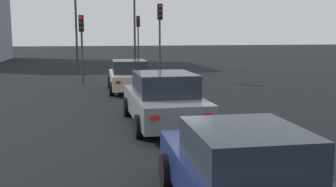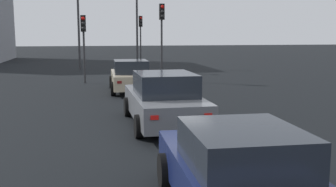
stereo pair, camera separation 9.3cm
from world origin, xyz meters
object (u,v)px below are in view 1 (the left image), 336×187
object	(u,v)px
car_beige_lead	(129,76)
car_navy_third	(241,173)
traffic_light_near_left	(138,30)
street_lamp_kerbside	(76,7)
street_lamp_far	(135,17)
car_grey_second	(164,100)
traffic_light_far_left	(82,34)
traffic_light_near_right	(160,26)

from	to	relation	value
car_beige_lead	car_navy_third	bearing A→B (deg)	-177.49
traffic_light_near_left	street_lamp_kerbside	xyz separation A→B (m)	(-2.40, 5.04, 1.67)
street_lamp_kerbside	traffic_light_near_left	bearing A→B (deg)	-64.52
car_beige_lead	street_lamp_kerbside	bearing A→B (deg)	13.64
street_lamp_far	car_navy_third	bearing A→B (deg)	176.24
car_grey_second	traffic_light_far_left	bearing A→B (deg)	12.13
car_beige_lead	traffic_light_near_left	xyz separation A→B (m)	(14.83, -2.42, 2.30)
car_navy_third	traffic_light_near_right	world-z (taller)	traffic_light_near_right
traffic_light_near_right	car_navy_third	bearing A→B (deg)	-10.87
traffic_light_near_right	street_lamp_far	distance (m)	10.12
car_navy_third	street_lamp_kerbside	xyz separation A→B (m)	(26.19, 2.81, 3.99)
car_beige_lead	street_lamp_far	xyz separation A→B (m)	(13.88, -2.00, 3.39)
car_grey_second	traffic_light_far_left	distance (m)	11.46
street_lamp_kerbside	street_lamp_far	world-z (taller)	street_lamp_kerbside
car_grey_second	traffic_light_near_left	bearing A→B (deg)	-5.92
street_lamp_kerbside	street_lamp_far	bearing A→B (deg)	-72.61
car_navy_third	street_lamp_kerbside	bearing A→B (deg)	7.89
street_lamp_far	car_grey_second	bearing A→B (deg)	175.28
car_beige_lead	street_lamp_kerbside	world-z (taller)	street_lamp_kerbside
car_navy_third	traffic_light_near_right	distance (m)	17.85
traffic_light_near_right	street_lamp_far	xyz separation A→B (m)	(10.08, 0.22, 0.94)
car_grey_second	traffic_light_near_right	world-z (taller)	traffic_light_near_right
car_grey_second	traffic_light_near_left	size ratio (longest dim) A/B	1.14
street_lamp_far	car_beige_lead	bearing A→B (deg)	171.80
traffic_light_near_left	car_beige_lead	bearing A→B (deg)	-14.47
car_grey_second	street_lamp_far	world-z (taller)	street_lamp_far
traffic_light_near_left	street_lamp_kerbside	size ratio (longest dim) A/B	0.52
traffic_light_near_left	street_lamp_far	distance (m)	1.51
car_navy_third	traffic_light_near_left	size ratio (longest dim) A/B	1.02
traffic_light_near_right	street_lamp_far	size ratio (longest dim) A/B	0.64
car_navy_third	street_lamp_far	xyz separation A→B (m)	(27.64, -1.81, 3.42)
car_navy_third	car_grey_second	bearing A→B (deg)	1.23
car_navy_third	street_lamp_kerbside	world-z (taller)	street_lamp_kerbside
car_navy_third	street_lamp_kerbside	distance (m)	26.64
car_navy_third	traffic_light_far_left	size ratio (longest dim) A/B	1.15
car_grey_second	traffic_light_far_left	size ratio (longest dim) A/B	1.28
car_beige_lead	traffic_light_near_right	xyz separation A→B (m)	(3.80, -2.22, 2.45)
car_grey_second	street_lamp_kerbside	distance (m)	20.37
car_beige_lead	traffic_light_near_right	world-z (taller)	traffic_light_near_right
traffic_light_far_left	street_lamp_far	size ratio (longest dim) A/B	0.54
car_beige_lead	street_lamp_far	world-z (taller)	street_lamp_far
street_lamp_kerbside	street_lamp_far	size ratio (longest dim) A/B	1.16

